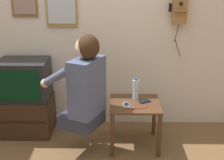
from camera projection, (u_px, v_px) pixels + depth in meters
The scene contains 10 objects.
wall_back at pixel (89, 21), 3.60m from camera, with size 6.80×0.05×2.55m.
side_table at pixel (135, 111), 3.33m from camera, with size 0.53×0.51×0.50m.
person at pixel (85, 85), 3.06m from camera, with size 0.64×0.58×0.95m.
tv_stand at pixel (27, 115), 3.68m from camera, with size 0.60×0.47×0.43m.
television at pixel (24, 79), 3.55m from camera, with size 0.56×0.43×0.45m.
wall_phone_antique at pixel (180, 5), 3.44m from camera, with size 0.20×0.19×0.81m.
cell_phone_held at pixel (126, 105), 3.24m from camera, with size 0.07×0.13×0.01m.
cell_phone_spare at pixel (145, 101), 3.32m from camera, with size 0.14×0.11×0.01m.
water_bottle at pixel (136, 89), 3.37m from camera, with size 0.07×0.07×0.24m.
toothbrush at pixel (138, 108), 3.16m from camera, with size 0.17×0.04×0.02m.
Camera 1 is at (0.32, -2.51, 1.82)m, focal length 50.00 mm.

